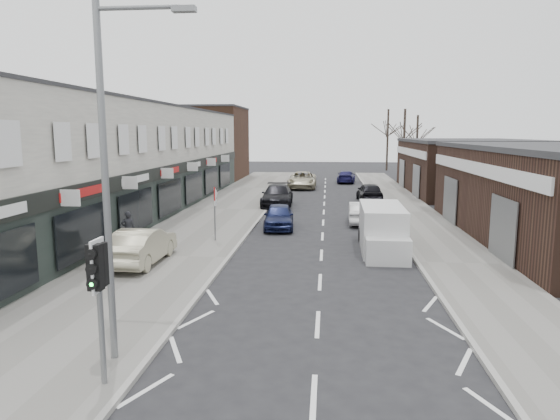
% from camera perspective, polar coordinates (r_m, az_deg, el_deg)
% --- Properties ---
extents(ground, '(160.00, 160.00, 0.00)m').
position_cam_1_polar(ground, '(12.60, 4.13, -16.23)').
color(ground, black).
rests_on(ground, ground).
extents(pavement_left, '(5.50, 64.00, 0.12)m').
position_cam_1_polar(pavement_left, '(34.54, -6.24, 0.03)').
color(pavement_left, slate).
rests_on(pavement_left, ground).
extents(pavement_right, '(3.50, 64.00, 0.12)m').
position_cam_1_polar(pavement_right, '(34.28, 14.68, -0.27)').
color(pavement_right, slate).
rests_on(pavement_right, ground).
extents(shop_terrace_left, '(8.00, 41.00, 7.10)m').
position_cam_1_polar(shop_terrace_left, '(33.86, -18.53, 5.39)').
color(shop_terrace_left, silver).
rests_on(shop_terrace_left, ground).
extents(brick_block_far, '(8.00, 10.00, 8.00)m').
position_cam_1_polar(brick_block_far, '(58.07, -8.28, 7.47)').
color(brick_block_far, '#472C1E').
rests_on(brick_block_far, ground).
extents(right_unit_far, '(10.00, 16.00, 4.50)m').
position_cam_1_polar(right_unit_far, '(47.15, 20.61, 4.56)').
color(right_unit_far, '#342018').
rests_on(right_unit_far, ground).
extents(tree_far_a, '(3.60, 3.60, 8.00)m').
position_cam_1_polar(tree_far_a, '(60.30, 13.84, 3.55)').
color(tree_far_a, '#382D26').
rests_on(tree_far_a, ground).
extents(tree_far_b, '(3.60, 3.60, 7.50)m').
position_cam_1_polar(tree_far_b, '(66.59, 15.23, 3.97)').
color(tree_far_b, '#382D26').
rests_on(tree_far_b, ground).
extents(tree_far_c, '(3.60, 3.60, 8.50)m').
position_cam_1_polar(tree_far_c, '(72.09, 12.08, 4.44)').
color(tree_far_c, '#382D26').
rests_on(tree_far_c, ground).
extents(traffic_light, '(0.28, 0.60, 3.10)m').
position_cam_1_polar(traffic_light, '(10.87, -20.07, -7.31)').
color(traffic_light, slate).
rests_on(traffic_light, pavement_left).
extents(street_lamp, '(2.23, 0.22, 8.00)m').
position_cam_1_polar(street_lamp, '(11.64, -18.64, 4.85)').
color(street_lamp, slate).
rests_on(street_lamp, pavement_left).
extents(warning_sign, '(0.12, 0.80, 2.70)m').
position_cam_1_polar(warning_sign, '(24.23, -7.41, 1.36)').
color(warning_sign, slate).
rests_on(warning_sign, pavement_left).
extents(white_van, '(1.93, 5.30, 2.05)m').
position_cam_1_polar(white_van, '(23.06, 11.60, -2.23)').
color(white_van, silver).
rests_on(white_van, ground).
extents(sedan_on_pavement, '(1.58, 4.41, 1.45)m').
position_cam_1_polar(sedan_on_pavement, '(20.80, -15.52, -3.94)').
color(sedan_on_pavement, '#A9A387').
rests_on(sedan_on_pavement, pavement_left).
extents(pedestrian, '(0.71, 0.59, 1.67)m').
position_cam_1_polar(pedestrian, '(23.85, -16.96, -2.11)').
color(pedestrian, black).
rests_on(pedestrian, pavement_left).
extents(parked_car_left_a, '(1.89, 4.12, 1.37)m').
position_cam_1_polar(parked_car_left_a, '(27.90, -0.13, -0.73)').
color(parked_car_left_a, '#141A3E').
rests_on(parked_car_left_a, ground).
extents(parked_car_left_b, '(2.35, 5.42, 1.55)m').
position_cam_1_polar(parked_car_left_b, '(36.25, -0.31, 1.65)').
color(parked_car_left_b, black).
rests_on(parked_car_left_b, ground).
extents(parked_car_left_c, '(2.63, 5.67, 1.57)m').
position_cam_1_polar(parked_car_left_c, '(48.12, 2.56, 3.45)').
color(parked_car_left_c, '#B2AA8E').
rests_on(parked_car_left_c, ground).
extents(parked_car_right_a, '(1.47, 3.95, 1.29)m').
position_cam_1_polar(parked_car_right_a, '(29.81, 9.21, -0.30)').
color(parked_car_right_a, silver).
rests_on(parked_car_right_a, ground).
extents(parked_car_right_b, '(1.93, 4.40, 1.48)m').
position_cam_1_polar(parked_car_right_b, '(39.44, 10.20, 2.04)').
color(parked_car_right_b, black).
rests_on(parked_car_right_b, ground).
extents(parked_car_right_c, '(2.17, 4.59, 1.29)m').
position_cam_1_polar(parked_car_right_c, '(53.72, 7.57, 3.79)').
color(parked_car_right_c, '#171544').
rests_on(parked_car_right_c, ground).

